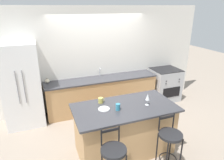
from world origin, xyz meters
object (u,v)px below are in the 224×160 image
Objects in this scene: refrigerator at (22,86)px; pumpkin_decoration at (47,81)px; bar_stool_near at (113,156)px; coffee_mug at (101,100)px; wine_glass at (148,97)px; oven_range at (165,84)px; bar_stool_far at (170,141)px; tumbler_cup at (118,107)px; dinner_plate at (104,109)px.

pumpkin_decoration is at bearing 20.00° from refrigerator.
bar_stool_near is 1.12m from coffee_mug.
bar_stool_near is 8.54× the size of pumpkin_decoration.
wine_glass reaches higher than pumpkin_decoration.
oven_range is 0.94× the size of bar_stool_far.
coffee_mug is (1.43, -1.41, 0.03)m from refrigerator.
refrigerator is 2.01m from coffee_mug.
oven_range is at bearing 46.85° from wine_glass.
wine_glass is at bearing -133.15° from oven_range.
bar_stool_near is 7.85× the size of coffee_mug.
refrigerator is at bearing 117.88° from bar_stool_near.
tumbler_cup is (-2.25, -1.77, 0.54)m from oven_range.
pumpkin_decoration is (-1.74, 2.63, 0.36)m from bar_stool_far.
bar_stool_near is (1.29, -2.44, -0.39)m from refrigerator.
bar_stool_near is 2.77m from pumpkin_decoration.
tumbler_cup is at bearing -26.85° from dinner_plate.
dinner_plate is 0.26m from coffee_mug.
coffee_mug is (0.14, 1.03, 0.43)m from bar_stool_near.
coffee_mug is at bearing 82.34° from bar_stool_near.
wine_glass is 2.60m from pumpkin_decoration.
refrigerator is at bearing 130.09° from dinner_plate.
dinner_plate is at bearing 171.11° from wine_glass.
dinner_plate is at bearing 153.15° from tumbler_cup.
coffee_mug is 1.09× the size of pumpkin_decoration.
coffee_mug is at bearing 130.62° from bar_stool_far.
wine_glass is 0.88m from coffee_mug.
pumpkin_decoration is at bearing 114.30° from dinner_plate.
bar_stool_far is (2.30, -2.43, -0.39)m from refrigerator.
oven_range is 7.40× the size of coffee_mug.
oven_range is 2.91m from tumbler_cup.
refrigerator is at bearing 132.40° from tumbler_cup.
bar_stool_far is at bearing 0.87° from bar_stool_near.
dinner_plate is at bearing 139.79° from bar_stool_far.
refrigerator is 3.37m from bar_stool_far.
bar_stool_far is at bearing -123.23° from oven_range.
oven_range is at bearing -0.25° from refrigerator.
dinner_plate is 1.77× the size of pumpkin_decoration.
oven_range is 8.01× the size of tumbler_cup.
bar_stool_near is 1.00× the size of bar_stool_far.
refrigerator is at bearing -160.00° from pumpkin_decoration.
tumbler_cup is (0.20, -0.37, 0.01)m from coffee_mug.
tumbler_cup reaches higher than bar_stool_near.
bar_stool_far is 4.60× the size of wine_glass.
bar_stool_far is 1.40m from coffee_mug.
refrigerator reaches higher than dinner_plate.
bar_stool_near is 1.01m from bar_stool_far.
bar_stool_far is at bearing -56.51° from pumpkin_decoration.
wine_glass reaches higher than dinner_plate.
refrigerator is at bearing 135.36° from coffee_mug.
coffee_mug reaches higher than bar_stool_far.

